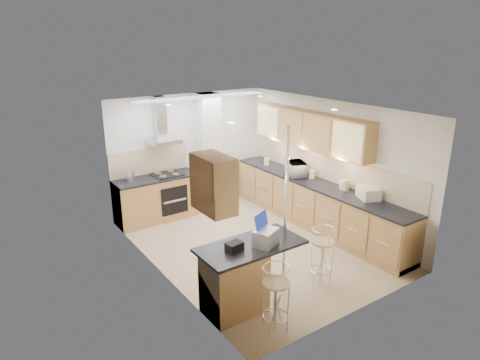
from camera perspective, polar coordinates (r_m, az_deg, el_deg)
ground at (r=7.91m, az=1.89°, el=-8.64°), size 4.80×4.80×0.00m
room_shell at (r=7.81m, az=2.30°, el=3.16°), size 3.64×4.84×2.51m
right_counter at (r=8.61m, az=10.01°, el=-3.22°), size 0.63×4.40×0.92m
back_counter at (r=8.98m, az=-11.01°, el=-2.38°), size 1.70×0.63×0.92m
peninsula at (r=6.07m, az=1.42°, el=-12.52°), size 1.47×0.72×0.94m
microwave at (r=8.78m, az=7.48°, el=1.48°), size 0.51×0.60×0.28m
laptop at (r=5.80m, az=3.47°, el=-7.64°), size 0.40×0.36×0.22m
bag at (r=5.67m, az=-0.76°, el=-8.86°), size 0.23×0.18×0.12m
bar_stool_near at (r=5.63m, az=4.78°, el=-15.50°), size 0.38×0.38×0.92m
bar_stool_end at (r=6.71m, az=10.90°, el=-9.85°), size 0.46×0.46×0.91m
jar_a at (r=8.66m, az=9.59°, el=0.75°), size 0.13×0.13×0.17m
jar_b at (r=9.48m, az=3.55°, el=2.46°), size 0.13×0.13×0.15m
jar_c at (r=8.12m, az=13.88°, el=-0.67°), size 0.18×0.18×0.19m
jar_d at (r=8.19m, az=13.46°, el=-0.61°), size 0.11×0.11×0.15m
bread_bin at (r=7.80m, az=16.77°, el=-1.65°), size 0.44×0.48×0.21m
kettle at (r=8.66m, az=-14.49°, el=0.57°), size 0.16×0.16×0.22m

